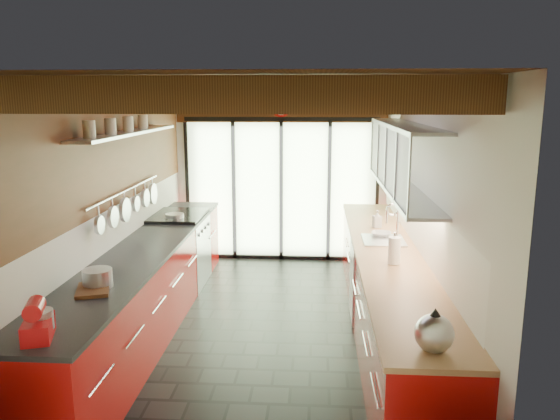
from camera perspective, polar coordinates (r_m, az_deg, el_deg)
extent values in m
plane|color=black|center=(6.01, -1.57, -12.52)|extent=(5.50, 5.50, 0.00)
plane|color=silver|center=(8.31, 0.15, 3.63)|extent=(3.20, 0.00, 3.20)
plane|color=silver|center=(3.00, -6.72, -11.29)|extent=(3.20, 0.00, 3.20)
plane|color=silver|center=(5.97, -17.11, -0.08)|extent=(0.00, 5.50, 5.50)
plane|color=silver|center=(5.68, 14.62, -0.52)|extent=(0.00, 5.50, 5.50)
plane|color=#472814|center=(5.49, -1.73, 13.09)|extent=(5.50, 5.50, 0.00)
cube|color=#593316|center=(3.25, -5.60, 11.89)|extent=(3.14, 0.14, 0.22)
cube|color=#593316|center=(4.14, -3.55, 11.87)|extent=(3.14, 0.14, 0.22)
cube|color=#593316|center=(5.04, -2.22, 11.85)|extent=(3.14, 0.14, 0.22)
cube|color=#593316|center=(5.93, -1.30, 11.83)|extent=(3.14, 0.14, 0.22)
cube|color=#593316|center=(6.83, -0.61, 11.82)|extent=(3.14, 0.14, 0.22)
cube|color=#593316|center=(7.73, -0.09, 11.80)|extent=(3.14, 0.14, 0.22)
cube|color=brown|center=(8.19, 0.14, 10.89)|extent=(3.14, 0.06, 0.50)
plane|color=brown|center=(6.05, -16.56, 6.57)|extent=(0.00, 4.90, 4.90)
plane|color=#C6EAAD|center=(8.33, 0.14, 2.08)|extent=(2.90, 0.00, 2.90)
cube|color=black|center=(8.53, -9.64, 2.15)|extent=(0.05, 0.04, 2.15)
cube|color=black|center=(8.35, 10.12, 1.92)|extent=(0.05, 0.04, 2.15)
cube|color=black|center=(8.28, 0.12, 2.03)|extent=(0.06, 0.05, 2.15)
cube|color=black|center=(8.17, 0.13, 9.48)|extent=(2.90, 0.05, 0.06)
cylinder|color=#BA0F0E|center=(8.15, 0.12, 10.88)|extent=(0.34, 0.04, 0.34)
cylinder|color=beige|center=(8.13, 0.11, 10.88)|extent=(0.28, 0.02, 0.28)
cube|color=#B40F0D|center=(6.10, -13.74, -8.06)|extent=(0.65, 5.00, 0.88)
cube|color=black|center=(5.96, -13.95, -3.89)|extent=(0.68, 5.00, 0.04)
cube|color=silver|center=(7.42, -10.41, -4.34)|extent=(0.66, 0.90, 0.90)
cube|color=black|center=(7.30, -10.55, -0.64)|extent=(0.65, 0.90, 0.06)
cube|color=#B40F0D|center=(5.87, 11.04, -8.71)|extent=(0.65, 5.00, 0.88)
cube|color=tan|center=(5.73, 11.22, -4.40)|extent=(0.68, 5.00, 0.04)
cube|color=white|center=(6.21, 7.54, -7.44)|extent=(0.02, 0.60, 0.84)
cube|color=silver|center=(6.10, 10.76, -3.13)|extent=(0.45, 0.52, 0.02)
cylinder|color=silver|center=(6.08, 12.17, -1.55)|extent=(0.02, 0.02, 0.34)
torus|color=silver|center=(6.04, 11.68, 0.03)|extent=(0.14, 0.02, 0.14)
plane|color=silver|center=(5.84, 11.07, 5.43)|extent=(0.00, 3.00, 3.00)
cube|color=#9EA0A5|center=(5.91, 12.58, 2.15)|extent=(0.34, 3.00, 0.03)
cube|color=#9EA0A5|center=(5.84, 12.87, 8.65)|extent=(0.34, 3.00, 0.03)
cylinder|color=silver|center=(6.20, -15.71, 2.01)|extent=(0.02, 2.20, 0.02)
cube|color=silver|center=(6.01, -15.55, 7.78)|extent=(0.28, 2.60, 0.03)
cylinder|color=silver|center=(5.39, -18.35, -1.50)|extent=(0.04, 0.18, 0.18)
cylinder|color=silver|center=(5.71, -17.05, -0.71)|extent=(0.04, 0.22, 0.22)
cylinder|color=silver|center=(6.03, -15.89, 0.00)|extent=(0.04, 0.26, 0.26)
cylinder|color=silver|center=(6.36, -14.84, 0.64)|extent=(0.04, 0.18, 0.18)
cylinder|color=silver|center=(6.68, -13.90, 1.22)|extent=(0.04, 0.22, 0.22)
cylinder|color=silver|center=(6.96, -13.16, 1.67)|extent=(0.04, 0.26, 0.26)
cube|color=red|center=(3.96, -23.95, -11.30)|extent=(0.26, 0.34, 0.13)
cylinder|color=red|center=(3.89, -24.28, -9.36)|extent=(0.17, 0.22, 0.12)
cylinder|color=silver|center=(3.99, -23.64, -10.44)|extent=(0.19, 0.19, 0.13)
cylinder|color=silver|center=(4.79, -18.52, -6.78)|extent=(0.27, 0.27, 0.15)
cylinder|color=silver|center=(7.09, -10.95, -0.74)|extent=(0.29, 0.29, 0.09)
cube|color=brown|center=(4.72, -18.95, -7.87)|extent=(0.35, 0.41, 0.03)
sphere|color=silver|center=(3.59, 15.82, -12.14)|extent=(0.32, 0.32, 0.24)
cone|color=black|center=(3.54, 15.94, -10.17)|extent=(0.12, 0.12, 0.07)
cylinder|color=silver|center=(3.70, 15.40, -11.16)|extent=(0.06, 0.10, 0.05)
cylinder|color=white|center=(5.25, 11.85, -4.21)|extent=(0.13, 0.13, 0.26)
cylinder|color=silver|center=(5.21, 11.92, -2.55)|extent=(0.03, 0.03, 0.05)
imported|color=silver|center=(6.69, 10.11, -0.92)|extent=(0.12, 0.12, 0.21)
imported|color=silver|center=(6.27, 10.53, -2.52)|extent=(0.26, 0.26, 0.05)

